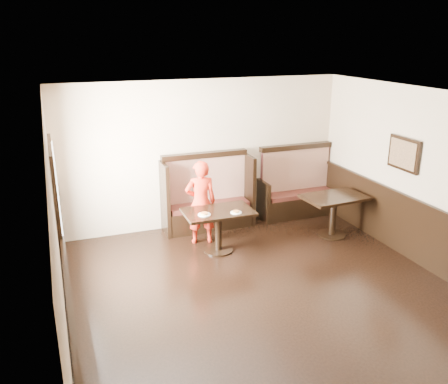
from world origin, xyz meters
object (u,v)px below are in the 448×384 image
booth_neighbor (297,192)px  table_main (218,220)px  booth_main (207,201)px  child (201,202)px  table_neighbor (334,206)px

booth_neighbor → table_main: size_ratio=1.41×
booth_main → table_main: 1.13m
booth_neighbor → child: (-2.29, -0.66, 0.28)m
table_main → child: bearing=109.9°
booth_neighbor → table_neighbor: bearing=-86.7°
booth_neighbor → table_neighbor: booth_neighbor is taller
child → booth_neighbor: bearing=-155.7°
table_main → table_neighbor: (2.20, -0.12, 0.01)m
booth_main → table_neighbor: bearing=-31.5°
table_neighbor → child: (-2.36, 0.58, 0.18)m
booth_main → table_main: booth_main is taller
child → table_main: bearing=117.7°
table_main → booth_main: bearing=81.4°
table_main → child: child is taller
booth_main → child: child is taller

